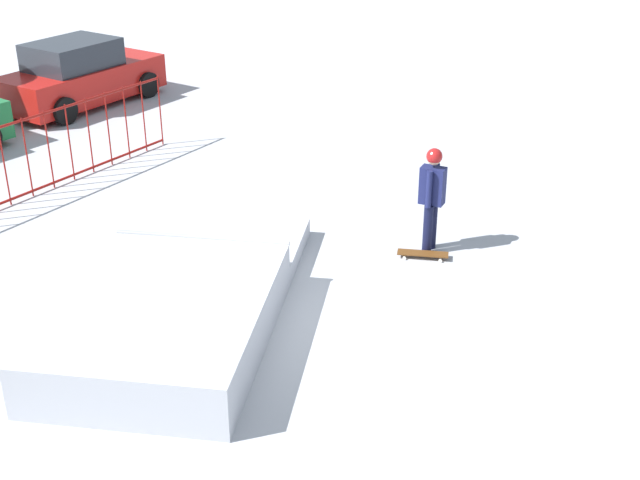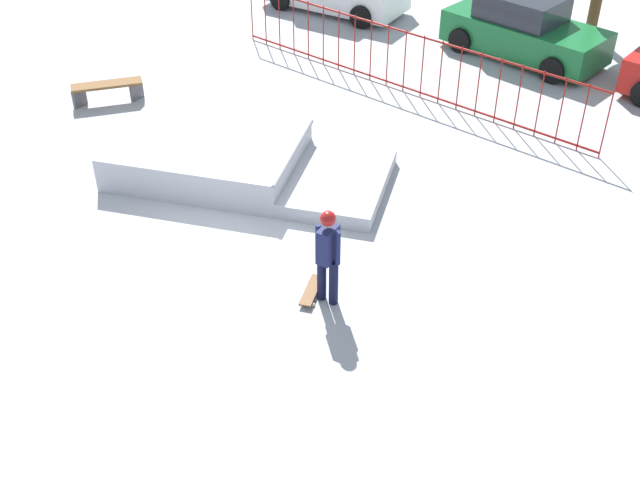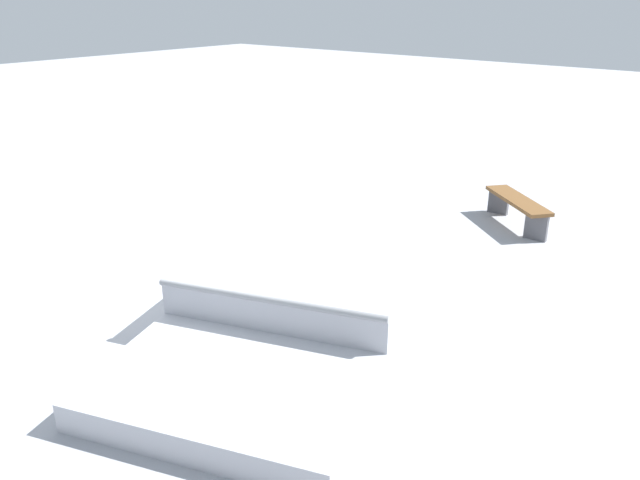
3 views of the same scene
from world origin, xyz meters
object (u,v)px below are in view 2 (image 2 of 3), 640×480
Objects in this scene: skate_ramp at (230,160)px; skateboard at (311,290)px; skater at (328,250)px; parked_car_green at (524,29)px; park_bench at (107,88)px.

skateboard is (3.47, -2.17, -0.24)m from skate_ramp.
skater reaches higher than parked_car_green.
park_bench is at bearing -121.77° from parked_car_green.
parked_car_green reaches higher than park_bench.
park_bench reaches higher than skateboard.
skate_ramp is 3.45× the size of skater.
skater reaches higher than park_bench.
skater is 2.10× the size of skateboard.
skater is 0.98m from skateboard.
skate_ramp reaches higher than park_bench.
skateboard is 11.00m from parked_car_green.
parked_car_green is at bearing 49.10° from park_bench.
skater is 0.40× the size of parked_car_green.
parked_car_green reaches higher than skateboard.
parked_car_green is at bearing 54.86° from skate_ramp.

